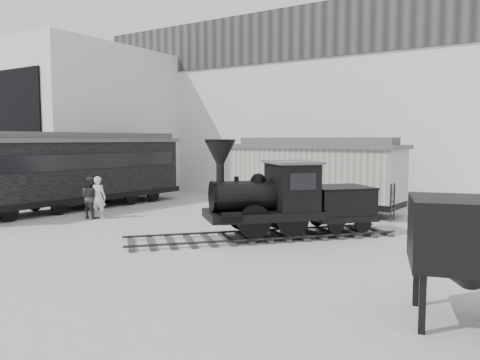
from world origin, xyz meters
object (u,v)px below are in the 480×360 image
Objects in this scene: boxcar at (313,172)px; passenger_coach at (73,170)px; coal_hopper at (472,243)px; locomotive at (283,202)px; visitor_b at (91,198)px; visitor_a at (98,197)px.

boxcar reaches higher than passenger_coach.
coal_hopper is (8.28, -11.64, -0.32)m from boxcar.
boxcar is 14.29m from coal_hopper.
passenger_coach is at bearing 147.63° from coal_hopper.
locomotive reaches higher than coal_hopper.
passenger_coach is at bearing -28.96° from visitor_b.
visitor_b is (2.87, -1.34, -1.03)m from passenger_coach.
boxcar is (-1.64, 6.46, 0.62)m from locomotive.
locomotive is at bearing -71.05° from boxcar.
visitor_b is (-9.03, -1.00, -0.33)m from locomotive.
locomotive is at bearing 3.46° from passenger_coach.
locomotive is 0.95× the size of boxcar.
locomotive is 8.43m from coal_hopper.
visitor_a is 1.02× the size of visitor_b.
passenger_coach is at bearing -45.86° from visitor_a.
visitor_b is at bearing -19.84° from passenger_coach.
visitor_a is 0.37m from visitor_b.
coal_hopper is at bearing 4.84° from locomotive.
passenger_coach is 3.59m from visitor_a.
visitor_a reaches higher than visitor_b.
boxcar is at bearing 147.06° from locomotive.
visitor_b is at bearing -130.88° from locomotive.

